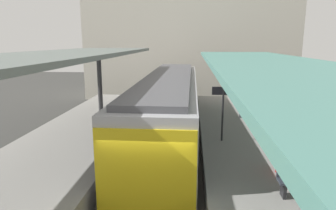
{
  "coord_description": "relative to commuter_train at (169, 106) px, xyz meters",
  "views": [
    {
      "loc": [
        1.16,
        -7.83,
        4.94
      ],
      "look_at": [
        0.04,
        5.9,
        2.0
      ],
      "focal_mm": 31.75,
      "sensor_mm": 36.0,
      "label": 1
    }
  ],
  "objects": [
    {
      "name": "rail_far_side",
      "position": [
        0.72,
        -6.99,
        -1.46
      ],
      "size": [
        0.08,
        28.0,
        0.14
      ],
      "primitive_type": "cube",
      "color": "slate",
      "rests_on": "track_ballast"
    },
    {
      "name": "canopy_right",
      "position": [
        3.8,
        -5.59,
        2.44
      ],
      "size": [
        4.18,
        21.0,
        3.29
      ],
      "color": "#333335",
      "rests_on": "platform_right"
    },
    {
      "name": "station_building_backdrop",
      "position": [
        0.88,
        13.01,
        3.77
      ],
      "size": [
        18.0,
        6.0,
        11.0
      ],
      "primitive_type": "cube",
      "color": "beige",
      "rests_on": "ground_plane"
    },
    {
      "name": "platform_left",
      "position": [
        -3.8,
        -6.99,
        -1.23
      ],
      "size": [
        4.4,
        28.0,
        1.0
      ],
      "primitive_type": "cube",
      "color": "gray",
      "rests_on": "ground_plane"
    },
    {
      "name": "canopy_left",
      "position": [
        -3.8,
        -5.59,
        2.68
      ],
      "size": [
        4.18,
        21.0,
        3.54
      ],
      "color": "#333335",
      "rests_on": "platform_left"
    },
    {
      "name": "track_ballast",
      "position": [
        0.0,
        -6.99,
        -1.63
      ],
      "size": [
        3.2,
        28.0,
        0.2
      ],
      "primitive_type": "cube",
      "color": "#59544C",
      "rests_on": "ground_plane"
    },
    {
      "name": "rail_near_side",
      "position": [
        -0.72,
        -6.99,
        -1.46
      ],
      "size": [
        0.08,
        28.0,
        0.14
      ],
      "primitive_type": "cube",
      "color": "slate",
      "rests_on": "track_ballast"
    },
    {
      "name": "platform_right",
      "position": [
        3.8,
        -6.99,
        -1.23
      ],
      "size": [
        4.4,
        28.0,
        1.0
      ],
      "primitive_type": "cube",
      "color": "gray",
      "rests_on": "ground_plane"
    },
    {
      "name": "litter_bin",
      "position": [
        4.0,
        -6.03,
        -0.33
      ],
      "size": [
        0.44,
        0.44,
        0.8
      ],
      "primitive_type": "cylinder",
      "color": "maroon",
      "rests_on": "platform_right"
    },
    {
      "name": "platform_bench",
      "position": [
        4.12,
        -7.49,
        -0.26
      ],
      "size": [
        1.4,
        0.41,
        0.86
      ],
      "color": "black",
      "rests_on": "platform_right"
    },
    {
      "name": "commuter_train",
      "position": [
        0.0,
        0.0,
        0.0
      ],
      "size": [
        2.78,
        15.62,
        3.1
      ],
      "color": "#ADADB2",
      "rests_on": "track_ballast"
    },
    {
      "name": "platform_sign",
      "position": [
        2.4,
        -3.17,
        0.9
      ],
      "size": [
        0.9,
        0.08,
        2.21
      ],
      "color": "#262628",
      "rests_on": "platform_right"
    }
  ]
}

